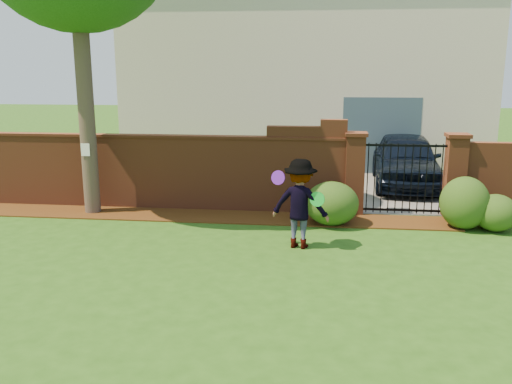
# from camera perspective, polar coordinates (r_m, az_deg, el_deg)

# --- Properties ---
(ground) EXTENTS (80.00, 80.00, 0.01)m
(ground) POSITION_cam_1_polar(r_m,az_deg,el_deg) (9.04, -3.91, -8.44)
(ground) COLOR #265014
(ground) RESTS_ON ground
(mulch_bed) EXTENTS (11.10, 1.08, 0.03)m
(mulch_bed) POSITION_cam_1_polar(r_m,az_deg,el_deg) (12.33, -5.43, -2.53)
(mulch_bed) COLOR #3C200B
(mulch_bed) RESTS_ON ground
(brick_wall) EXTENTS (8.70, 0.31, 2.16)m
(brick_wall) POSITION_cam_1_polar(r_m,az_deg,el_deg) (13.00, -9.48, 2.28)
(brick_wall) COLOR brown
(brick_wall) RESTS_ON ground
(pillar_left) EXTENTS (0.50, 0.50, 1.88)m
(pillar_left) POSITION_cam_1_polar(r_m,az_deg,el_deg) (12.52, 10.31, 1.98)
(pillar_left) COLOR brown
(pillar_left) RESTS_ON ground
(pillar_right) EXTENTS (0.50, 0.50, 1.88)m
(pillar_right) POSITION_cam_1_polar(r_m,az_deg,el_deg) (12.85, 20.15, 1.67)
(pillar_right) COLOR brown
(pillar_right) RESTS_ON ground
(iron_gate) EXTENTS (1.78, 0.03, 1.60)m
(iron_gate) POSITION_cam_1_polar(r_m,az_deg,el_deg) (12.66, 15.27, 1.38)
(iron_gate) COLOR black
(iron_gate) RESTS_ON ground
(driveway) EXTENTS (3.20, 8.00, 0.01)m
(driveway) POSITION_cam_1_polar(r_m,az_deg,el_deg) (16.71, 13.14, 1.24)
(driveway) COLOR slate
(driveway) RESTS_ON ground
(house) EXTENTS (12.40, 6.40, 6.30)m
(house) POSITION_cam_1_polar(r_m,az_deg,el_deg) (20.28, 5.17, 12.49)
(house) COLOR beige
(house) RESTS_ON ground
(car) EXTENTS (2.04, 4.50, 1.50)m
(car) POSITION_cam_1_polar(r_m,az_deg,el_deg) (15.70, 15.53, 3.13)
(car) COLOR black
(car) RESTS_ON ground
(paper_notice) EXTENTS (0.20, 0.01, 0.28)m
(paper_notice) POSITION_cam_1_polar(r_m,az_deg,el_deg) (12.73, -17.48, 4.25)
(paper_notice) COLOR white
(paper_notice) RESTS_ON tree
(shrub_left) EXTENTS (1.14, 1.14, 0.93)m
(shrub_left) POSITION_cam_1_polar(r_m,az_deg,el_deg) (11.65, 7.96, -1.20)
(shrub_left) COLOR #1E4414
(shrub_left) RESTS_ON ground
(shrub_middle) EXTENTS (1.00, 1.00, 1.10)m
(shrub_middle) POSITION_cam_1_polar(r_m,az_deg,el_deg) (12.04, 21.04, -1.08)
(shrub_middle) COLOR #1E4414
(shrub_middle) RESTS_ON ground
(shrub_right) EXTENTS (0.87, 0.87, 0.77)m
(shrub_right) POSITION_cam_1_polar(r_m,az_deg,el_deg) (12.15, 23.86, -2.02)
(shrub_right) COLOR #1E4414
(shrub_right) RESTS_ON ground
(man) EXTENTS (1.19, 0.85, 1.67)m
(man) POSITION_cam_1_polar(r_m,az_deg,el_deg) (10.02, 4.57, -1.27)
(man) COLOR gray
(man) RESTS_ON ground
(frisbee_purple) EXTENTS (0.28, 0.16, 0.27)m
(frisbee_purple) POSITION_cam_1_polar(r_m,az_deg,el_deg) (9.94, 2.34, 1.52)
(frisbee_purple) COLOR #681DB5
(frisbee_purple) RESTS_ON man
(frisbee_green) EXTENTS (0.28, 0.13, 0.27)m
(frisbee_green) POSITION_cam_1_polar(r_m,az_deg,el_deg) (9.81, 6.45, -0.75)
(frisbee_green) COLOR green
(frisbee_green) RESTS_ON man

